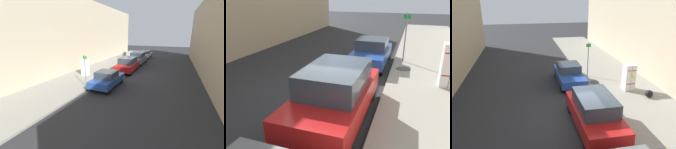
% 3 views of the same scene
% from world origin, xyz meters
% --- Properties ---
extents(ground_plane, '(80.00, 80.00, 0.00)m').
position_xyz_m(ground_plane, '(0.00, 0.00, 0.00)').
color(ground_plane, '#28282B').
extents(sidewalk_slab, '(4.64, 44.00, 0.13)m').
position_xyz_m(sidewalk_slab, '(-4.13, 0.00, 0.06)').
color(sidewalk_slab, gray).
rests_on(sidewalk_slab, ground).
extents(building_facade_near, '(1.96, 39.60, 8.72)m').
position_xyz_m(building_facade_near, '(-7.43, 0.00, 4.36)').
color(building_facade_near, beige).
rests_on(building_facade_near, ground).
extents(building_facade_across, '(1.83, 37.40, 8.52)m').
position_xyz_m(building_facade_across, '(8.03, 0.00, 4.26)').
color(building_facade_across, tan).
rests_on(building_facade_across, ground).
extents(discarded_refrigerator, '(0.67, 0.67, 1.76)m').
position_xyz_m(discarded_refrigerator, '(-4.22, -2.88, 1.01)').
color(discarded_refrigerator, white).
rests_on(discarded_refrigerator, sidewalk_slab).
extents(manhole_cover, '(0.70, 0.70, 0.02)m').
position_xyz_m(manhole_cover, '(-2.41, -4.47, 0.14)').
color(manhole_cover, '#47443F').
rests_on(manhole_cover, sidewalk_slab).
extents(street_sign_post, '(0.36, 0.07, 2.64)m').
position_xyz_m(street_sign_post, '(-2.30, -5.85, 1.60)').
color(street_sign_post, slate).
rests_on(street_sign_post, sidewalk_slab).
extents(fire_hydrant, '(0.22, 0.22, 0.75)m').
position_xyz_m(fire_hydrant, '(-2.39, 3.90, 0.51)').
color(fire_hydrant, gold).
rests_on(fire_hydrant, sidewalk_slab).
extents(trash_bag, '(0.47, 0.47, 0.47)m').
position_xyz_m(trash_bag, '(-4.97, -1.51, 0.37)').
color(trash_bag, black).
rests_on(trash_bag, sidewalk_slab).
extents(pedestrian_walking_far, '(0.45, 0.22, 1.57)m').
position_xyz_m(pedestrian_walking_far, '(-4.27, 9.73, 1.02)').
color(pedestrian_walking_far, '#7A3D7F').
rests_on(pedestrian_walking_far, sidewalk_slab).
extents(pedestrian_standing_near, '(0.44, 0.22, 1.51)m').
position_xyz_m(pedestrian_standing_near, '(-3.19, 7.49, 0.98)').
color(pedestrian_standing_near, '#333338').
rests_on(pedestrian_standing_near, sidewalk_slab).
extents(parked_hatchback_blue, '(1.76, 3.94, 1.43)m').
position_xyz_m(parked_hatchback_blue, '(-0.64, -5.02, 0.73)').
color(parked_hatchback_blue, '#23479E').
rests_on(parked_hatchback_blue, ground).
extents(parked_suv_red, '(1.90, 4.47, 1.73)m').
position_xyz_m(parked_suv_red, '(-0.64, 0.79, 0.89)').
color(parked_suv_red, red).
rests_on(parked_suv_red, ground).
extents(parked_suv_gray, '(1.98, 4.69, 1.76)m').
position_xyz_m(parked_suv_gray, '(-0.64, 6.02, 0.91)').
color(parked_suv_gray, slate).
rests_on(parked_suv_gray, ground).
extents(parked_sedan_silver, '(1.90, 4.41, 1.39)m').
position_xyz_m(parked_sedan_silver, '(-0.64, 11.98, 0.72)').
color(parked_sedan_silver, silver).
rests_on(parked_sedan_silver, ground).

